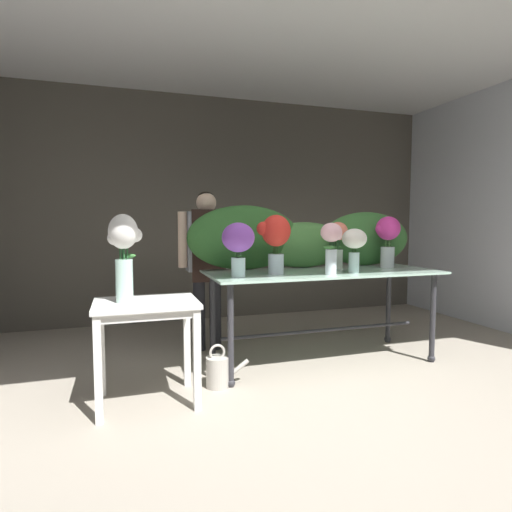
% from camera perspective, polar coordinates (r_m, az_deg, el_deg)
% --- Properties ---
extents(ground_plane, '(7.86, 7.86, 0.00)m').
position_cam_1_polar(ground_plane, '(4.24, 3.14, -13.19)').
color(ground_plane, '#9E9384').
extents(wall_back, '(5.80, 0.12, 2.93)m').
position_cam_1_polar(wall_back, '(5.74, -3.25, 6.31)').
color(wall_back, '#5B564C').
rests_on(wall_back, ground).
extents(wall_right, '(0.12, 3.69, 2.93)m').
position_cam_1_polar(wall_right, '(5.76, 31.39, 5.63)').
color(wall_right, silver).
rests_on(wall_right, ground).
extents(ceiling_slab, '(5.92, 3.69, 0.12)m').
position_cam_1_polar(ceiling_slab, '(4.38, 3.33, 27.37)').
color(ceiling_slab, silver).
rests_on(ceiling_slab, wall_back).
extents(display_table_glass, '(2.13, 0.87, 0.85)m').
position_cam_1_polar(display_table_glass, '(3.92, 9.04, -3.83)').
color(display_table_glass, '#ACD1BD').
rests_on(display_table_glass, ground).
extents(side_table_white, '(0.72, 0.55, 0.74)m').
position_cam_1_polar(side_table_white, '(3.10, -14.72, -7.90)').
color(side_table_white, white).
rests_on(side_table_white, ground).
extents(florist, '(0.57, 0.24, 1.60)m').
position_cam_1_polar(florist, '(4.22, -6.71, 0.29)').
color(florist, '#232328').
rests_on(florist, ground).
extents(foliage_backdrop, '(2.36, 0.29, 0.60)m').
position_cam_1_polar(foliage_backdrop, '(4.13, 6.18, 2.21)').
color(foliage_backdrop, '#2D6028').
rests_on(foliage_backdrop, display_table_glass).
extents(vase_blush_lilies, '(0.19, 0.18, 0.44)m').
position_cam_1_polar(vase_blush_lilies, '(3.61, 10.23, 1.77)').
color(vase_blush_lilies, silver).
rests_on(vase_blush_lilies, display_table_glass).
extents(vase_coral_roses, '(0.19, 0.19, 0.45)m').
position_cam_1_polar(vase_coral_roses, '(4.10, 11.06, 2.24)').
color(vase_coral_roses, silver).
rests_on(vase_coral_roses, display_table_glass).
extents(vase_scarlet_snapdragons, '(0.30, 0.25, 0.51)m').
position_cam_1_polar(vase_scarlet_snapdragons, '(3.60, 2.67, 2.63)').
color(vase_scarlet_snapdragons, silver).
rests_on(vase_scarlet_snapdragons, display_table_glass).
extents(vase_violet_freesia, '(0.27, 0.27, 0.45)m').
position_cam_1_polar(vase_violet_freesia, '(3.40, -2.42, 1.90)').
color(vase_violet_freesia, silver).
rests_on(vase_violet_freesia, display_table_glass).
extents(vase_ivory_anemones, '(0.22, 0.22, 0.39)m').
position_cam_1_polar(vase_ivory_anemones, '(3.79, 13.25, 1.59)').
color(vase_ivory_anemones, silver).
rests_on(vase_ivory_anemones, display_table_glass).
extents(vase_magenta_peonies, '(0.25, 0.23, 0.50)m').
position_cam_1_polar(vase_magenta_peonies, '(4.30, 17.49, 2.54)').
color(vase_magenta_peonies, silver).
rests_on(vase_magenta_peonies, display_table_glass).
extents(vase_white_roses_tall, '(0.23, 0.20, 0.61)m').
position_cam_1_polar(vase_white_roses_tall, '(3.03, -17.57, 0.80)').
color(vase_white_roses_tall, silver).
rests_on(vase_white_roses_tall, side_table_white).
extents(watering_can, '(0.35, 0.18, 0.34)m').
position_cam_1_polar(watering_can, '(3.43, -5.19, -15.37)').
color(watering_can, '#B7B2A8').
rests_on(watering_can, ground).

